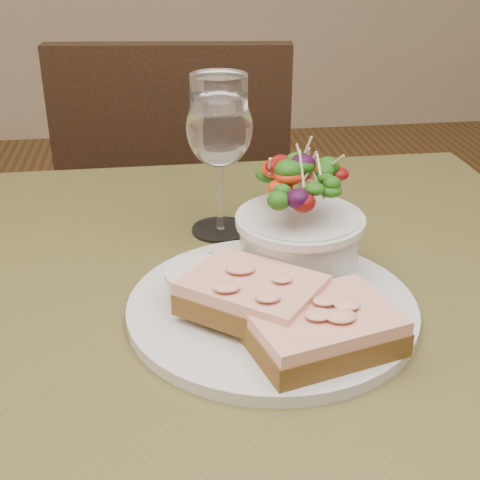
{
  "coord_description": "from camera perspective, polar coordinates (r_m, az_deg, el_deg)",
  "views": [
    {
      "loc": [
        -0.08,
        -0.57,
        1.1
      ],
      "look_at": [
        0.0,
        0.01,
        0.81
      ],
      "focal_mm": 50.0,
      "sensor_mm": 36.0,
      "label": 1
    }
  ],
  "objects": [
    {
      "name": "sandwich_front",
      "position": [
        0.58,
        6.96,
        -7.47
      ],
      "size": [
        0.14,
        0.12,
        0.03
      ],
      "rotation": [
        0.0,
        0.0,
        0.27
      ],
      "color": "#4C2F14",
      "rests_on": "dinner_plate"
    },
    {
      "name": "cafe_table",
      "position": [
        0.73,
        -0.16,
        -11.78
      ],
      "size": [
        0.8,
        0.8,
        0.75
      ],
      "color": "#463F1E",
      "rests_on": "ground"
    },
    {
      "name": "sandwich_back",
      "position": [
        0.61,
        1.07,
        -4.73
      ],
      "size": [
        0.15,
        0.14,
        0.03
      ],
      "rotation": [
        0.0,
        0.0,
        -0.68
      ],
      "color": "#4C2F14",
      "rests_on": "dinner_plate"
    },
    {
      "name": "garnish",
      "position": [
        0.69,
        -2.55,
        -2.28
      ],
      "size": [
        0.05,
        0.04,
        0.02
      ],
      "color": "#10380A",
      "rests_on": "dinner_plate"
    },
    {
      "name": "wine_glass",
      "position": [
        0.76,
        -1.77,
        9.14
      ],
      "size": [
        0.08,
        0.08,
        0.18
      ],
      "color": "white",
      "rests_on": "cafe_table"
    },
    {
      "name": "ramekin",
      "position": [
        0.63,
        -3.35,
        -3.84
      ],
      "size": [
        0.06,
        0.06,
        0.04
      ],
      "color": "silver",
      "rests_on": "dinner_plate"
    },
    {
      "name": "chair_far",
      "position": [
        1.55,
        -4.67,
        -5.21
      ],
      "size": [
        0.47,
        0.47,
        0.9
      ],
      "rotation": [
        0.0,
        0.0,
        3.03
      ],
      "color": "black",
      "rests_on": "ground"
    },
    {
      "name": "dinner_plate",
      "position": [
        0.64,
        2.73,
        -5.8
      ],
      "size": [
        0.28,
        0.28,
        0.01
      ],
      "primitive_type": "cylinder",
      "color": "silver",
      "rests_on": "cafe_table"
    },
    {
      "name": "salad_bowl",
      "position": [
        0.68,
        5.16,
        1.96
      ],
      "size": [
        0.12,
        0.12,
        0.13
      ],
      "color": "silver",
      "rests_on": "dinner_plate"
    }
  ]
}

